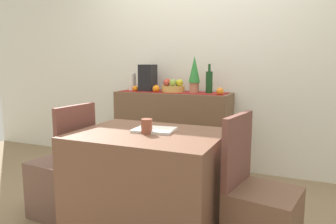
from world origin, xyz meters
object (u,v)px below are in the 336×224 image
(ceramic_vase, at_px, (132,82))
(potted_plant, at_px, (194,73))
(fruit_bowl, at_px, (173,89))
(chair_by_corner, at_px, (260,218))
(sideboard_console, at_px, (173,131))
(coffee_cup, at_px, (147,126))
(dining_table, at_px, (149,184))
(open_book, at_px, (154,130))
(chair_near_window, at_px, (63,183))
(coffee_maker, at_px, (148,78))
(wine_bottle, at_px, (209,82))

(ceramic_vase, distance_m, potted_plant, 0.76)
(fruit_bowl, relative_size, chair_by_corner, 0.28)
(fruit_bowl, height_order, potted_plant, potted_plant)
(sideboard_console, bearing_deg, coffee_cup, -74.96)
(dining_table, distance_m, chair_by_corner, 0.77)
(open_book, xyz_separation_m, chair_by_corner, (0.75, -0.06, -0.48))
(dining_table, bearing_deg, chair_near_window, -179.89)
(fruit_bowl, height_order, open_book, fruit_bowl)
(open_book, height_order, chair_near_window, chair_near_window)
(sideboard_console, distance_m, fruit_bowl, 0.48)
(ceramic_vase, relative_size, dining_table, 0.20)
(chair_near_window, bearing_deg, coffee_maker, 86.34)
(dining_table, bearing_deg, fruit_bowl, 105.08)
(ceramic_vase, xyz_separation_m, chair_by_corner, (1.65, -1.35, -0.72))
(coffee_maker, height_order, ceramic_vase, coffee_maker)
(open_book, bearing_deg, coffee_maker, 112.75)
(chair_near_window, bearing_deg, fruit_bowl, 73.61)
(wine_bottle, bearing_deg, coffee_maker, 180.00)
(wine_bottle, bearing_deg, coffee_cup, -91.55)
(chair_near_window, bearing_deg, wine_bottle, 59.27)
(open_book, xyz_separation_m, coffee_cup, (-0.01, -0.09, 0.04))
(chair_by_corner, bearing_deg, ceramic_vase, 140.59)
(potted_plant, xyz_separation_m, open_book, (0.14, -1.30, -0.35))
(coffee_maker, xyz_separation_m, chair_by_corner, (1.44, -1.35, -0.77))
(fruit_bowl, bearing_deg, dining_table, -74.92)
(sideboard_console, height_order, fruit_bowl, fruit_bowl)
(sideboard_console, height_order, wine_bottle, wine_bottle)
(potted_plant, distance_m, open_book, 1.35)
(wine_bottle, xyz_separation_m, ceramic_vase, (-0.92, 0.00, -0.02))
(sideboard_console, bearing_deg, ceramic_vase, 180.00)
(wine_bottle, distance_m, coffee_maker, 0.72)
(wine_bottle, xyz_separation_m, chair_by_corner, (0.72, -1.35, -0.75))
(wine_bottle, relative_size, coffee_maker, 1.03)
(fruit_bowl, relative_size, ceramic_vase, 1.27)
(ceramic_vase, bearing_deg, coffee_cup, -57.42)
(coffee_maker, relative_size, coffee_cup, 3.01)
(sideboard_console, relative_size, coffee_maker, 4.23)
(coffee_cup, distance_m, chair_near_window, 0.93)
(potted_plant, bearing_deg, chair_by_corner, -56.65)
(dining_table, relative_size, coffee_cup, 9.99)
(sideboard_console, relative_size, open_book, 4.57)
(wine_bottle, relative_size, open_book, 1.11)
(dining_table, distance_m, chair_near_window, 0.77)
(potted_plant, distance_m, chair_by_corner, 1.82)
(coffee_maker, distance_m, chair_by_corner, 2.12)
(open_book, bearing_deg, wine_bottle, 83.43)
(open_book, bearing_deg, chair_near_window, 179.04)
(coffee_maker, xyz_separation_m, dining_table, (0.68, -1.36, -0.67))
(chair_by_corner, bearing_deg, dining_table, -179.77)
(ceramic_vase, height_order, dining_table, ceramic_vase)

